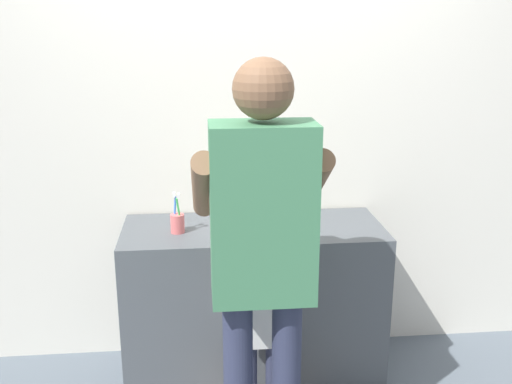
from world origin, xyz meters
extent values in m
cube|color=silver|center=(0.00, 0.62, 1.35)|extent=(4.40, 0.08, 2.70)
cube|color=#4C5156|center=(0.00, 0.30, 0.42)|extent=(1.34, 0.54, 0.84)
cylinder|color=silver|center=(0.00, 0.28, 0.90)|extent=(0.34, 0.34, 0.11)
cylinder|color=beige|center=(0.00, 0.28, 0.90)|extent=(0.28, 0.28, 0.09)
cylinder|color=#B7BABF|center=(0.00, 0.50, 0.93)|extent=(0.03, 0.03, 0.18)
cylinder|color=#B7BABF|center=(0.00, 0.44, 1.01)|extent=(0.02, 0.12, 0.02)
cylinder|color=#B7BABF|center=(-0.07, 0.50, 0.87)|extent=(0.04, 0.04, 0.05)
cylinder|color=#B7BABF|center=(0.07, 0.50, 0.87)|extent=(0.04, 0.04, 0.05)
cylinder|color=#D86666|center=(-0.38, 0.26, 0.89)|extent=(0.07, 0.07, 0.09)
cylinder|color=blue|center=(-0.40, 0.27, 0.94)|extent=(0.02, 0.02, 0.17)
cube|color=white|center=(-0.40, 0.27, 1.04)|extent=(0.01, 0.02, 0.02)
cylinder|color=green|center=(-0.37, 0.25, 0.94)|extent=(0.03, 0.03, 0.17)
cube|color=white|center=(-0.37, 0.25, 1.04)|extent=(0.01, 0.02, 0.02)
cylinder|color=#2D334C|center=(-0.05, -0.11, 0.21)|extent=(0.06, 0.06, 0.41)
cylinder|color=#2D334C|center=(0.05, -0.11, 0.21)|extent=(0.06, 0.06, 0.41)
cube|color=white|center=(0.00, -0.11, 0.59)|extent=(0.21, 0.12, 0.36)
sphere|color=beige|center=(0.00, -0.11, 0.84)|extent=(0.12, 0.12, 0.12)
cylinder|color=beige|center=(-0.11, -0.02, 0.62)|extent=(0.05, 0.25, 0.20)
cylinder|color=beige|center=(0.11, -0.02, 0.62)|extent=(0.05, 0.25, 0.20)
cylinder|color=#2D334C|center=(0.07, -0.42, 0.40)|extent=(0.12, 0.12, 0.81)
cube|color=#427F56|center=(-0.03, -0.42, 1.16)|extent=(0.40, 0.23, 0.70)
sphere|color=brown|center=(-0.03, -0.42, 1.63)|extent=(0.23, 0.23, 0.23)
cylinder|color=brown|center=(-0.25, -0.24, 1.22)|extent=(0.10, 0.49, 0.38)
cylinder|color=brown|center=(0.19, -0.24, 1.22)|extent=(0.10, 0.49, 0.38)
cylinder|color=yellow|center=(0.19, -0.06, 1.03)|extent=(0.01, 0.14, 0.03)
cube|color=white|center=(0.19, 0.02, 1.04)|extent=(0.01, 0.02, 0.02)
camera|label=1|loc=(-0.27, -2.57, 1.87)|focal=41.60mm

